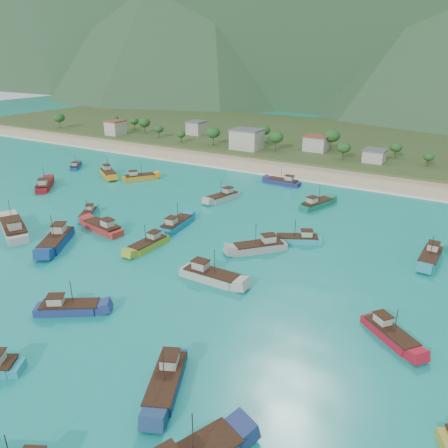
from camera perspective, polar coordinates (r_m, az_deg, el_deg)
The scene contains 26 objects.
ground at distance 85.59m, azimuth -9.55°, elevation -4.96°, with size 600.00×600.00×0.00m, color #0D8A8F.
beach at distance 150.52m, azimuth 10.15°, elevation 6.72°, with size 400.00×18.00×1.20m, color beige.
land at distance 207.44m, azimuth 16.39°, elevation 10.25°, with size 400.00×110.00×2.40m, color #385123.
surf_line at distance 141.96m, azimuth 8.75°, elevation 5.90°, with size 400.00×2.50×0.08m, color white.
village at distance 164.95m, azimuth 19.63°, elevation 8.80°, with size 219.58×27.81×7.41m.
vegetation at distance 172.68m, azimuth 12.77°, elevation 10.20°, with size 281.71×25.60×9.06m.
boat_1 at distance 119.52m, azimuth -0.11°, elevation 3.52°, with size 5.35×10.78×6.12m.
boat_3 at distance 89.08m, azimuth 4.64°, elevation -3.05°, with size 9.75×10.32×6.48m.
boat_4 at distance 102.11m, azimuth -15.55°, elevation -0.49°, with size 11.64×5.31×6.63m.
boat_5 at distance 91.63m, azimuth -9.81°, elevation -2.67°, with size 3.37×10.00×5.84m.
boat_6 at distance 140.05m, azimuth -22.36°, elevation 4.65°, with size 10.21×10.93×6.83m.
boat_7 at distance 134.86m, azimuth 7.77°, elevation 5.43°, with size 10.30×3.37×6.03m.
boat_8 at distance 77.80m, azimuth -1.79°, elevation -6.84°, with size 11.20×3.34×6.61m.
boat_11 at distance 112.61m, azimuth -17.28°, elevation 1.23°, with size 6.40×8.44×4.94m.
boat_13 at distance 101.04m, azimuth -6.26°, elevation -0.07°, with size 4.26×10.78×6.20m.
boat_14 at distance 93.64m, azimuth 25.33°, elevation -3.97°, with size 3.50×10.49×6.13m.
boat_17 at distance 116.23m, azimuth 11.99°, elevation 2.52°, with size 6.30×11.10×6.29m.
boat_18 at distance 97.84m, azimuth -21.04°, elevation -2.06°, with size 9.71×12.73×7.46m.
boat_19 at distance 67.81m, azimuth 20.83°, elevation -13.32°, with size 9.20×8.05×5.60m.
boat_20 at distance 73.19m, azimuth -19.61°, elevation -10.34°, with size 9.83×7.91×5.84m.
boat_23 at distance 147.68m, azimuth -14.86°, elevation 6.37°, with size 11.12×8.87×6.58m.
boat_24 at distance 141.50m, azimuth -11.00°, elevation 6.00°, with size 8.34×10.06×6.02m.
boat_25 at distance 107.33m, azimuth -25.73°, elevation -0.65°, with size 14.23×10.02×8.21m.
boat_26 at distance 56.36m, azimuth -7.53°, elevation -19.78°, with size 7.40×11.19×6.41m.
boat_27 at distance 93.99m, azimuth 9.63°, elevation -2.04°, with size 9.84×6.91×5.68m.
boat_31 at distance 161.60m, azimuth -18.79°, elevation 7.11°, with size 7.08×8.18×4.97m.
Camera 1 is at (50.80, -57.53, 37.89)m, focal length 35.00 mm.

